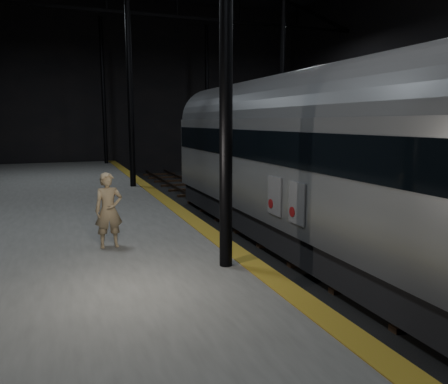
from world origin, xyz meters
TOP-DOWN VIEW (x-y plane):
  - ground at (0.00, 0.00)m, footprint 44.00×44.00m
  - platform_left at (-7.50, 0.00)m, footprint 9.00×43.80m
  - tactile_strip at (-3.25, 0.00)m, footprint 0.50×43.80m
  - track at (0.00, 0.00)m, footprint 2.40×43.00m
  - train at (-0.00, -1.83)m, footprint 2.98×19.92m
  - woman at (-5.89, -1.77)m, footprint 0.66×0.45m

SIDE VIEW (x-z plane):
  - ground at x=0.00m, z-range 0.00..0.00m
  - track at x=0.00m, z-range -0.05..0.19m
  - platform_left at x=-7.50m, z-range 0.00..1.00m
  - tactile_strip at x=-3.25m, z-range 1.00..1.01m
  - woman at x=-5.89m, z-range 1.00..2.77m
  - train at x=0.00m, z-range 0.31..5.63m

